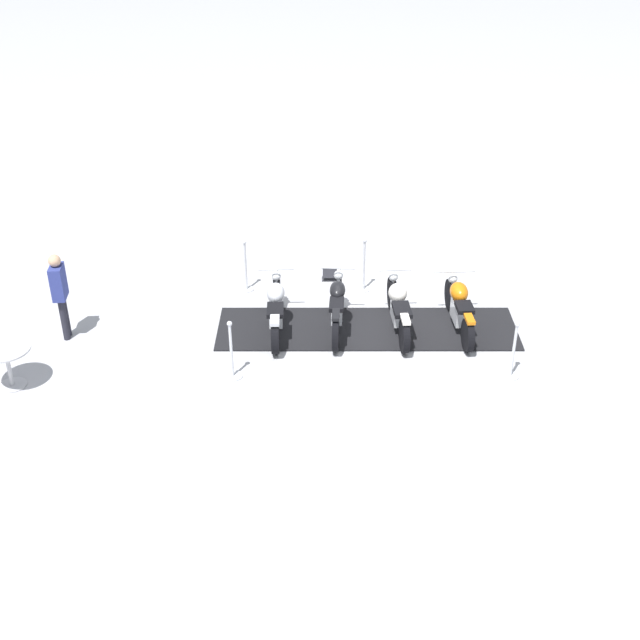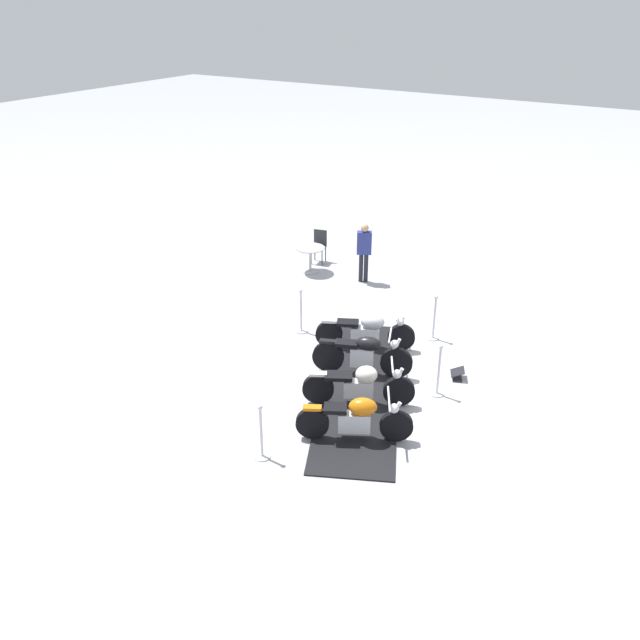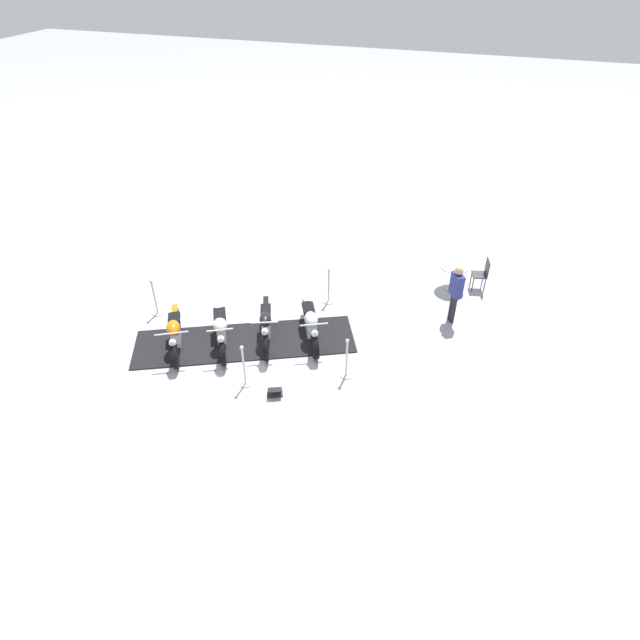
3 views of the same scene
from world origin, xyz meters
The scene contains 14 objects.
ground_plane centered at (0.00, 0.00, 0.00)m, with size 80.00×80.00×0.00m, color #B2B2B7.
display_platform centered at (0.00, 0.00, 0.02)m, with size 5.60×1.54×0.03m, color black.
motorcycle_copper centered at (-0.75, 1.52, 0.48)m, with size 1.92×1.20×0.90m.
motorcycle_cream centered at (-0.27, 0.50, 0.48)m, with size 1.99×1.16×0.92m.
motorcycle_black centered at (0.21, -0.52, 0.51)m, with size 2.01×0.97×0.99m.
motorcycle_chrome centered at (0.68, -1.56, 0.47)m, with size 2.07×1.18×0.91m.
stanchion_right_rear centered at (-0.41, -2.82, 0.40)m, with size 0.29×0.29×1.11m.
stanchion_left_front centered at (0.41, 2.82, 0.38)m, with size 0.30×0.30×1.09m.
stanchion_right_mid centered at (-1.42, -0.66, 0.41)m, with size 0.29×0.29×1.15m.
stanchion_left_rear centered at (2.42, -1.50, 0.35)m, with size 0.34×0.34×1.10m.
info_placard centered at (-1.54, -1.45, 0.08)m, with size 0.39×0.42×0.22m.
cafe_table centered at (4.22, -4.73, 0.57)m, with size 0.84×0.84×0.75m.
cafe_chair_near_table centered at (4.42, -5.53, 0.55)m, with size 0.48×0.48×0.97m.
bystander_person centered at (2.58, -4.92, 1.00)m, with size 0.46×0.39×1.68m.
Camera 2 is at (-5.28, 10.09, 7.36)m, focal length 36.78 mm.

